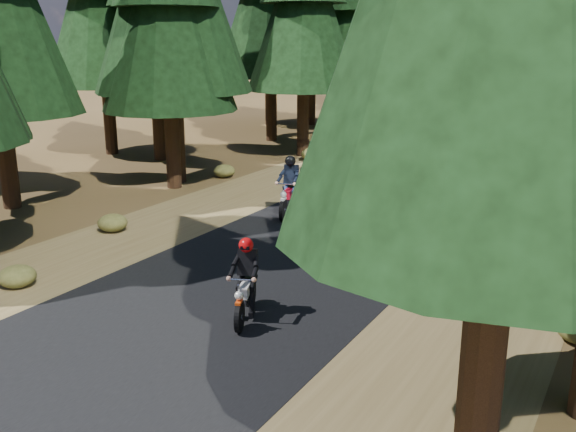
# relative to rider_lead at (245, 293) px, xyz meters

# --- Properties ---
(ground) EXTENTS (120.00, 120.00, 0.00)m
(ground) POSITION_rel_rider_lead_xyz_m (-0.91, 1.67, -0.52)
(ground) COLOR #453218
(ground) RESTS_ON ground
(road) EXTENTS (6.00, 100.00, 0.01)m
(road) POSITION_rel_rider_lead_xyz_m (-0.91, 6.67, -0.51)
(road) COLOR black
(road) RESTS_ON ground
(shoulder_l) EXTENTS (3.20, 100.00, 0.01)m
(shoulder_l) POSITION_rel_rider_lead_xyz_m (-5.51, 6.67, -0.51)
(shoulder_l) COLOR brown
(shoulder_l) RESTS_ON ground
(shoulder_r) EXTENTS (3.20, 100.00, 0.01)m
(shoulder_r) POSITION_rel_rider_lead_xyz_m (3.69, 6.67, -0.51)
(shoulder_r) COLOR brown
(shoulder_r) RESTS_ON ground
(understory_shrubs) EXTENTS (15.34, 31.94, 0.65)m
(understory_shrubs) POSITION_rel_rider_lead_xyz_m (0.69, 9.17, -0.24)
(understory_shrubs) COLOR #474C1E
(understory_shrubs) RESTS_ON ground
(rider_lead) EXTENTS (1.12, 1.78, 1.53)m
(rider_lead) POSITION_rel_rider_lead_xyz_m (0.00, 0.00, 0.00)
(rider_lead) COLOR silver
(rider_lead) RESTS_ON road
(rider_follow) EXTENTS (1.10, 2.05, 1.76)m
(rider_follow) POSITION_rel_rider_lead_xyz_m (-2.85, 6.59, 0.07)
(rider_follow) COLOR #A40A1B
(rider_follow) RESTS_ON road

